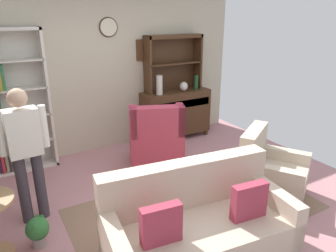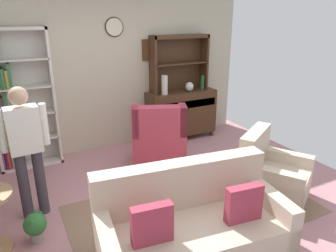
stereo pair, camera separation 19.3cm
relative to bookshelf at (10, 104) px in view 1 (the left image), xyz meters
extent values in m
cube|color=#B27A7F|center=(1.52, -1.94, -1.05)|extent=(5.40, 4.60, 0.02)
cube|color=#BCB299|center=(1.52, 0.19, 0.36)|extent=(5.00, 0.06, 2.80)
cylinder|color=beige|center=(1.61, 0.14, 1.03)|extent=(0.28, 0.03, 0.28)
torus|color=#382314|center=(1.61, 0.14, 1.03)|extent=(0.31, 0.02, 0.31)
cube|color=#4C2D19|center=(2.23, 0.14, 0.64)|extent=(0.28, 0.03, 0.36)
cube|color=#846651|center=(1.72, -2.24, -1.03)|extent=(2.95, 1.64, 0.01)
cube|color=silver|center=(0.52, -0.01, 0.01)|extent=(0.04, 0.30, 2.10)
cube|color=silver|center=(0.09, -0.01, 1.04)|extent=(0.90, 0.30, 0.04)
cube|color=silver|center=(0.09, -0.01, -1.02)|extent=(0.90, 0.30, 0.04)
cube|color=silver|center=(0.09, 0.13, 0.01)|extent=(0.90, 0.01, 2.10)
cube|color=silver|center=(0.09, -0.01, -0.59)|extent=(0.86, 0.30, 0.02)
cube|color=#723F7F|center=(-0.27, -0.03, -0.83)|extent=(0.02, 0.16, 0.32)
cube|color=#B22D33|center=(-0.23, -0.03, -0.81)|extent=(0.04, 0.23, 0.35)
cube|color=gray|center=(-0.18, -0.03, -0.84)|extent=(0.04, 0.18, 0.30)
cube|color=#3F3833|center=(-0.13, -0.03, -0.83)|extent=(0.03, 0.22, 0.32)
cube|color=#B22D33|center=(-0.09, -0.03, -0.83)|extent=(0.03, 0.20, 0.32)
cube|color=#723F7F|center=(-0.06, -0.03, -0.82)|extent=(0.02, 0.16, 0.33)
cube|color=silver|center=(0.09, -0.01, -0.19)|extent=(0.86, 0.30, 0.02)
cube|color=#CC7233|center=(-0.21, -0.03, -0.43)|extent=(0.03, 0.24, 0.30)
cube|color=silver|center=(0.09, -0.01, 0.22)|extent=(0.86, 0.30, 0.02)
cube|color=silver|center=(0.09, -0.01, 0.62)|extent=(0.86, 0.30, 0.02)
cube|color=gold|center=(-0.08, -0.03, 0.36)|extent=(0.04, 0.14, 0.26)
cube|color=#337247|center=(-0.04, -0.03, 0.40)|extent=(0.04, 0.15, 0.35)
cube|color=#422816|center=(2.76, -0.08, -0.53)|extent=(1.30, 0.45, 0.82)
cube|color=#422816|center=(2.16, -0.26, -0.99)|extent=(0.06, 0.06, 0.10)
cube|color=#422816|center=(3.36, -0.26, -0.99)|extent=(0.06, 0.06, 0.10)
cube|color=#422816|center=(2.16, 0.09, -0.99)|extent=(0.06, 0.06, 0.10)
cube|color=#422816|center=(3.36, 0.09, -0.99)|extent=(0.06, 0.06, 0.10)
cube|color=#352012|center=(2.76, -0.30, -0.32)|extent=(1.20, 0.01, 0.14)
cube|color=#422816|center=(2.23, 0.00, 0.38)|extent=(0.04, 0.26, 1.00)
cube|color=#422816|center=(3.29, 0.00, 0.38)|extent=(0.04, 0.26, 1.00)
cube|color=#422816|center=(2.76, 0.00, 0.85)|extent=(1.10, 0.26, 0.06)
cube|color=#422816|center=(2.76, 0.00, 0.38)|extent=(1.06, 0.26, 0.02)
cube|color=#422816|center=(2.76, 0.12, 0.38)|extent=(1.10, 0.01, 1.00)
cylinder|color=beige|center=(2.37, -0.16, 0.05)|extent=(0.11, 0.11, 0.34)
ellipsoid|color=beige|center=(2.89, -0.15, -0.03)|extent=(0.15, 0.15, 0.17)
cylinder|color=#194223|center=(3.15, -0.17, 0.02)|extent=(0.07, 0.07, 0.27)
cube|color=beige|center=(1.28, -2.94, -0.83)|extent=(1.89, 1.07, 0.42)
cube|color=beige|center=(1.32, -2.62, -0.38)|extent=(1.81, 0.42, 0.48)
cube|color=beige|center=(2.10, -3.04, -0.74)|extent=(0.24, 0.86, 0.60)
cube|color=#A33347|center=(0.82, -3.00, -0.44)|extent=(0.37, 0.14, 0.36)
cube|color=#A33347|center=(1.71, -3.11, -0.44)|extent=(0.37, 0.14, 0.36)
cube|color=white|center=(1.32, -2.62, -0.13)|extent=(0.38, 0.22, 0.00)
cube|color=beige|center=(2.78, -2.49, -0.84)|extent=(1.05, 1.06, 0.40)
cube|color=beige|center=(2.62, -2.24, -0.40)|extent=(0.73, 0.54, 0.48)
cube|color=beige|center=(2.52, -2.65, -0.76)|extent=(0.52, 0.74, 0.55)
cube|color=beige|center=(3.04, -2.34, -0.76)|extent=(0.52, 0.74, 0.55)
cube|color=#A33347|center=(1.86, -0.94, -0.83)|extent=(1.02, 1.03, 0.42)
cube|color=#A33347|center=(1.75, -1.22, -0.30)|extent=(0.80, 0.48, 0.63)
cube|color=#A33347|center=(2.08, -1.31, -0.21)|extent=(0.20, 0.30, 0.44)
cube|color=#A33347|center=(1.45, -1.06, -0.21)|extent=(0.20, 0.30, 0.44)
cylinder|color=gray|center=(-0.05, -1.96, -0.98)|extent=(0.14, 0.14, 0.11)
sphere|color=#2D6B33|center=(-0.05, -1.96, -0.83)|extent=(0.24, 0.24, 0.24)
ellipsoid|color=#2D6B33|center=(-0.08, -2.04, -0.80)|extent=(0.07, 0.04, 0.17)
ellipsoid|color=#2D6B33|center=(0.01, -1.91, -0.80)|extent=(0.07, 0.04, 0.17)
ellipsoid|color=#2D6B33|center=(-0.03, -1.88, -0.80)|extent=(0.07, 0.04, 0.17)
cylinder|color=#38333D|center=(-0.09, -1.46, -0.63)|extent=(0.13, 0.13, 0.82)
cylinder|color=#38333D|center=(0.09, -1.45, -0.63)|extent=(0.13, 0.13, 0.82)
cube|color=silver|center=(0.00, -1.45, 0.04)|extent=(0.35, 0.22, 0.52)
sphere|color=tan|center=(0.00, -1.45, 0.42)|extent=(0.21, 0.21, 0.20)
cylinder|color=silver|center=(-0.22, -1.47, 0.07)|extent=(0.09, 0.09, 0.48)
cylinder|color=silver|center=(0.22, -1.44, 0.07)|extent=(0.09, 0.09, 0.48)
camera|label=1|loc=(-0.25, -4.96, 1.24)|focal=33.86mm
camera|label=2|loc=(-0.09, -5.05, 1.24)|focal=33.86mm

